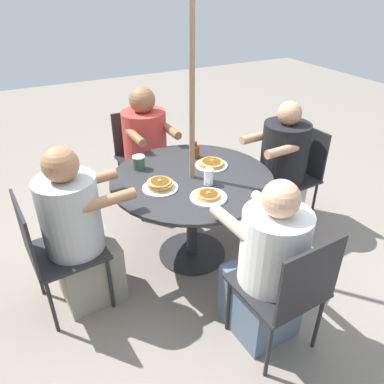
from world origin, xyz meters
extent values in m
plane|color=gray|center=(0.00, 0.00, 0.00)|extent=(12.00, 12.00, 0.00)
cylinder|color=#28282B|center=(0.00, 0.00, 0.01)|extent=(0.54, 0.54, 0.01)
cylinder|color=#28282B|center=(0.00, 0.00, 0.35)|extent=(0.09, 0.09, 0.69)
cylinder|color=#28282B|center=(0.00, 0.00, 0.70)|extent=(1.19, 1.19, 0.02)
cylinder|color=#846B4C|center=(0.00, 0.00, 1.06)|extent=(0.04, 0.04, 2.11)
cylinder|color=#232326|center=(-0.77, 0.15, 0.22)|extent=(0.02, 0.02, 0.44)
cylinder|color=#232326|center=(-0.75, -0.23, 0.22)|extent=(0.02, 0.02, 0.44)
cylinder|color=#232326|center=(-1.15, 0.12, 0.22)|extent=(0.02, 0.02, 0.44)
cylinder|color=#232326|center=(-1.13, -0.26, 0.22)|extent=(0.02, 0.02, 0.44)
cube|color=#232326|center=(-0.95, -0.06, 0.44)|extent=(0.47, 0.47, 0.02)
cube|color=#232326|center=(-1.17, -0.07, 0.66)|extent=(0.04, 0.43, 0.42)
cube|color=slate|center=(-0.83, -0.05, 0.22)|extent=(0.42, 0.39, 0.44)
cylinder|color=white|center=(-0.89, -0.05, 0.67)|extent=(0.38, 0.38, 0.47)
sphere|color=#DBA884|center=(-0.89, -0.05, 1.00)|extent=(0.21, 0.21, 0.21)
cylinder|color=#DBA884|center=(-0.70, 0.11, 0.78)|extent=(0.34, 0.09, 0.07)
cylinder|color=#DBA884|center=(-0.68, -0.19, 0.78)|extent=(0.34, 0.09, 0.07)
cylinder|color=#232326|center=(-0.15, -0.77, 0.22)|extent=(0.02, 0.02, 0.44)
cylinder|color=#232326|center=(0.23, -0.75, 0.22)|extent=(0.02, 0.02, 0.44)
cylinder|color=#232326|center=(-0.13, -1.15, 0.22)|extent=(0.02, 0.02, 0.44)
cylinder|color=#232326|center=(0.25, -1.13, 0.22)|extent=(0.02, 0.02, 0.44)
cube|color=#232326|center=(0.05, -0.95, 0.44)|extent=(0.47, 0.47, 0.02)
cube|color=#232326|center=(0.06, -1.17, 0.66)|extent=(0.43, 0.04, 0.42)
cube|color=beige|center=(0.04, -0.83, 0.22)|extent=(0.39, 0.42, 0.44)
cylinder|color=black|center=(0.05, -0.89, 0.70)|extent=(0.39, 0.39, 0.52)
sphere|color=tan|center=(0.05, -0.89, 1.04)|extent=(0.19, 0.19, 0.19)
cylinder|color=tan|center=(-0.12, -0.71, 0.82)|extent=(0.09, 0.30, 0.07)
cylinder|color=tan|center=(0.19, -0.70, 0.82)|extent=(0.09, 0.30, 0.07)
cylinder|color=#232326|center=(0.77, -0.17, 0.22)|extent=(0.02, 0.02, 0.44)
cylinder|color=#232326|center=(0.76, 0.21, 0.22)|extent=(0.02, 0.02, 0.44)
cylinder|color=#232326|center=(1.15, -0.16, 0.22)|extent=(0.02, 0.02, 0.44)
cylinder|color=#232326|center=(1.14, 0.22, 0.22)|extent=(0.02, 0.02, 0.44)
cube|color=#232326|center=(0.95, 0.02, 0.44)|extent=(0.46, 0.46, 0.02)
cube|color=#232326|center=(1.17, 0.03, 0.66)|extent=(0.03, 0.43, 0.42)
cube|color=#3D3D42|center=(0.83, 0.02, 0.22)|extent=(0.43, 0.39, 0.44)
cylinder|color=#B73833|center=(0.89, 0.02, 0.69)|extent=(0.40, 0.40, 0.51)
sphere|color=brown|center=(0.89, 0.02, 1.05)|extent=(0.23, 0.23, 0.23)
cylinder|color=brown|center=(0.70, -0.14, 0.81)|extent=(0.32, 0.08, 0.07)
cylinder|color=brown|center=(0.69, 0.18, 0.81)|extent=(0.32, 0.08, 0.07)
cylinder|color=#232326|center=(0.13, 0.78, 0.22)|extent=(0.02, 0.02, 0.44)
cylinder|color=#232326|center=(-0.25, 0.74, 0.22)|extent=(0.02, 0.02, 0.44)
cylinder|color=#232326|center=(0.09, 1.16, 0.22)|extent=(0.02, 0.02, 0.44)
cylinder|color=#232326|center=(-0.29, 1.12, 0.22)|extent=(0.02, 0.02, 0.44)
cube|color=#232326|center=(-0.08, 0.95, 0.44)|extent=(0.48, 0.48, 0.02)
cube|color=#232326|center=(-0.10, 1.16, 0.66)|extent=(0.43, 0.05, 0.42)
cube|color=gray|center=(-0.07, 0.83, 0.22)|extent=(0.39, 0.42, 0.44)
cylinder|color=#B2B2B2|center=(-0.08, 0.89, 0.70)|extent=(0.37, 0.37, 0.52)
sphere|color=#A3704C|center=(-0.08, 0.89, 1.05)|extent=(0.21, 0.21, 0.21)
cylinder|color=#A3704C|center=(0.09, 0.70, 0.82)|extent=(0.10, 0.34, 0.07)
cylinder|color=#A3704C|center=(-0.21, 0.67, 0.82)|extent=(0.10, 0.34, 0.07)
cylinder|color=white|center=(0.09, -0.22, 0.72)|extent=(0.25, 0.25, 0.01)
cylinder|color=#BC8947|center=(0.09, -0.22, 0.73)|extent=(0.20, 0.20, 0.01)
cylinder|color=#BC8947|center=(0.09, -0.21, 0.74)|extent=(0.19, 0.19, 0.01)
ellipsoid|color=brown|center=(0.09, -0.22, 0.75)|extent=(0.15, 0.14, 0.00)
cube|color=#F4E084|center=(0.09, -0.22, 0.76)|extent=(0.03, 0.03, 0.01)
cylinder|color=white|center=(-0.31, 0.04, 0.72)|extent=(0.25, 0.25, 0.01)
cylinder|color=#BC8947|center=(-0.31, 0.04, 0.73)|extent=(0.16, 0.16, 0.01)
cylinder|color=#BC8947|center=(-0.31, 0.04, 0.74)|extent=(0.15, 0.15, 0.01)
ellipsoid|color=brown|center=(-0.31, 0.04, 0.75)|extent=(0.13, 0.12, 0.00)
cube|color=#F4E084|center=(-0.31, 0.04, 0.76)|extent=(0.02, 0.02, 0.01)
cylinder|color=white|center=(-0.05, 0.27, 0.72)|extent=(0.25, 0.25, 0.01)
cylinder|color=#BC8947|center=(-0.05, 0.27, 0.73)|extent=(0.17, 0.17, 0.01)
cylinder|color=#BC8947|center=(-0.05, 0.27, 0.74)|extent=(0.17, 0.17, 0.01)
cylinder|color=#BC8947|center=(-0.05, 0.27, 0.75)|extent=(0.18, 0.18, 0.01)
cylinder|color=#BC8947|center=(-0.05, 0.28, 0.77)|extent=(0.17, 0.17, 0.01)
ellipsoid|color=brown|center=(-0.05, 0.27, 0.78)|extent=(0.14, 0.13, 0.00)
cube|color=#F4E084|center=(-0.05, 0.28, 0.78)|extent=(0.03, 0.03, 0.01)
cylinder|color=#602D0F|center=(0.29, -0.18, 0.76)|extent=(0.07, 0.07, 0.10)
cylinder|color=#602D0F|center=(0.29, -0.18, 0.83)|extent=(0.03, 0.03, 0.04)
torus|color=#602D0F|center=(0.32, -0.18, 0.78)|extent=(0.05, 0.01, 0.05)
cylinder|color=#33513D|center=(0.30, 0.29, 0.76)|extent=(0.09, 0.09, 0.09)
cylinder|color=white|center=(0.30, 0.29, 0.81)|extent=(0.09, 0.09, 0.01)
cylinder|color=silver|center=(-0.15, -0.05, 0.77)|extent=(0.07, 0.07, 0.12)
camera|label=1|loc=(-2.13, 1.10, 2.01)|focal=35.00mm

